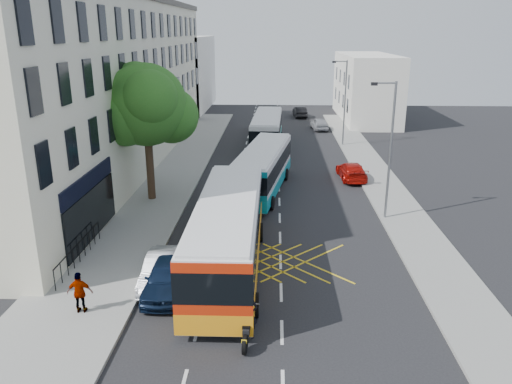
# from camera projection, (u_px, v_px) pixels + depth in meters

# --- Properties ---
(ground) EXTENTS (120.00, 120.00, 0.00)m
(ground) POSITION_uv_depth(u_px,v_px,m) (282.00, 332.00, 18.76)
(ground) COLOR black
(ground) RESTS_ON ground
(pavement_left) EXTENTS (5.00, 70.00, 0.15)m
(pavement_left) POSITION_uv_depth(u_px,v_px,m) (152.00, 199.00, 33.30)
(pavement_left) COLOR gray
(pavement_left) RESTS_ON ground
(pavement_right) EXTENTS (3.00, 70.00, 0.15)m
(pavement_right) POSITION_uv_depth(u_px,v_px,m) (394.00, 202.00, 32.72)
(pavement_right) COLOR gray
(pavement_right) RESTS_ON ground
(terrace_main) EXTENTS (8.30, 45.00, 13.50)m
(terrace_main) POSITION_uv_depth(u_px,v_px,m) (107.00, 83.00, 40.45)
(terrace_main) COLOR beige
(terrace_main) RESTS_ON ground
(terrace_far) EXTENTS (8.00, 20.00, 10.00)m
(terrace_far) POSITION_uv_depth(u_px,v_px,m) (178.00, 74.00, 69.99)
(terrace_far) COLOR silver
(terrace_far) RESTS_ON ground
(building_right) EXTENTS (6.00, 18.00, 8.00)m
(building_right) POSITION_uv_depth(u_px,v_px,m) (366.00, 87.00, 62.73)
(building_right) COLOR silver
(building_right) RESTS_ON ground
(street_tree) EXTENTS (6.30, 5.70, 8.80)m
(street_tree) POSITION_uv_depth(u_px,v_px,m) (146.00, 106.00, 31.35)
(street_tree) COLOR #382619
(street_tree) RESTS_ON pavement_left
(lamp_near) EXTENTS (1.45, 0.15, 8.00)m
(lamp_near) POSITION_uv_depth(u_px,v_px,m) (389.00, 144.00, 28.51)
(lamp_near) COLOR slate
(lamp_near) RESTS_ON pavement_right
(lamp_far) EXTENTS (1.45, 0.15, 8.00)m
(lamp_far) POSITION_uv_depth(u_px,v_px,m) (344.00, 99.00, 47.51)
(lamp_far) COLOR slate
(lamp_far) RESTS_ON pavement_right
(railings) EXTENTS (0.08, 5.60, 1.14)m
(railings) POSITION_uv_depth(u_px,v_px,m) (79.00, 251.00, 23.93)
(railings) COLOR black
(railings) RESTS_ON pavement_left
(bus_near) EXTENTS (3.13, 12.33, 3.47)m
(bus_near) POSITION_uv_depth(u_px,v_px,m) (228.00, 233.00, 23.18)
(bus_near) COLOR silver
(bus_near) RESTS_ON ground
(bus_mid) EXTENTS (4.21, 11.29, 3.10)m
(bus_mid) POSITION_uv_depth(u_px,v_px,m) (262.00, 169.00, 34.70)
(bus_mid) COLOR silver
(bus_mid) RESTS_ON ground
(bus_far) EXTENTS (3.06, 11.23, 3.13)m
(bus_far) POSITION_uv_depth(u_px,v_px,m) (267.00, 130.00, 47.94)
(bus_far) COLOR silver
(bus_far) RESTS_ON ground
(motorbike) EXTENTS (0.76, 2.34, 2.08)m
(motorbike) POSITION_uv_depth(u_px,v_px,m) (248.00, 317.00, 17.99)
(motorbike) COLOR black
(motorbike) RESTS_ON ground
(parked_car_blue) EXTENTS (1.74, 4.29, 1.46)m
(parked_car_blue) POSITION_uv_depth(u_px,v_px,m) (167.00, 277.00, 21.43)
(parked_car_blue) COLOR black
(parked_car_blue) RESTS_ON ground
(parked_car_silver) EXTENTS (1.42, 4.04, 1.33)m
(parked_car_silver) POSITION_uv_depth(u_px,v_px,m) (162.00, 269.00, 22.26)
(parked_car_silver) COLOR #B6B8BE
(parked_car_silver) RESTS_ON ground
(red_hatchback) EXTENTS (2.07, 4.54, 1.29)m
(red_hatchback) POSITION_uv_depth(u_px,v_px,m) (351.00, 171.00, 37.86)
(red_hatchback) COLOR #A60D07
(red_hatchback) RESTS_ON ground
(distant_car_grey) EXTENTS (2.81, 5.29, 1.42)m
(distant_car_grey) POSITION_uv_depth(u_px,v_px,m) (262.00, 125.00, 55.68)
(distant_car_grey) COLOR #3F4146
(distant_car_grey) RESTS_ON ground
(distant_car_silver) EXTENTS (2.03, 4.17, 1.37)m
(distant_car_silver) POSITION_uv_depth(u_px,v_px,m) (319.00, 124.00, 56.68)
(distant_car_silver) COLOR #96979C
(distant_car_silver) RESTS_ON ground
(distant_car_dark) EXTENTS (1.83, 4.22, 1.35)m
(distant_car_dark) POSITION_uv_depth(u_px,v_px,m) (300.00, 112.00, 65.03)
(distant_car_dark) COLOR black
(distant_car_dark) RESTS_ON ground
(pedestrian_far) EXTENTS (1.03, 0.48, 1.72)m
(pedestrian_far) POSITION_uv_depth(u_px,v_px,m) (80.00, 293.00, 19.58)
(pedestrian_far) COLOR gray
(pedestrian_far) RESTS_ON pavement_left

